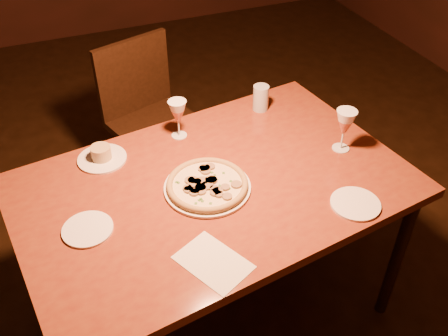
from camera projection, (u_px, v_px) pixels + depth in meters
name	position (u px, v px, depth m)	size (l,w,h in m)	color
floor	(178.00, 315.00, 2.49)	(7.00, 7.00, 0.00)	black
dining_table	(214.00, 196.00, 2.05)	(1.68, 1.21, 0.83)	brown
chair_far	(150.00, 115.00, 2.91)	(0.58, 0.58, 0.96)	black
pizza_plate	(207.00, 185.00, 1.96)	(0.34, 0.34, 0.04)	white
ramekin_saucer	(102.00, 156.00, 2.11)	(0.21, 0.21, 0.07)	white
wine_glass_far	(178.00, 119.00, 2.20)	(0.08, 0.08, 0.18)	#BC634E
wine_glass_right	(344.00, 130.00, 2.12)	(0.09, 0.09, 0.19)	#BC634E
water_tumbler	(261.00, 98.00, 2.39)	(0.08, 0.08, 0.13)	#ACB5BC
side_plate_left	(88.00, 229.00, 1.80)	(0.18, 0.18, 0.01)	white
side_plate_near	(355.00, 204.00, 1.90)	(0.19, 0.19, 0.01)	white
menu_card	(213.00, 262.00, 1.68)	(0.17, 0.24, 0.00)	silver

